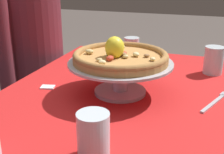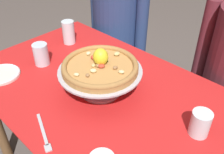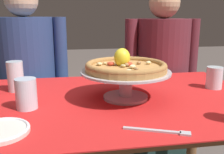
{
  "view_description": "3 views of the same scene",
  "coord_description": "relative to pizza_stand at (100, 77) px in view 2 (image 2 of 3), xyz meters",
  "views": [
    {
      "loc": [
        -0.89,
        -0.3,
        1.14
      ],
      "look_at": [
        0.09,
        0.04,
        0.76
      ],
      "focal_mm": 47.4,
      "sensor_mm": 36.0,
      "label": 1
    },
    {
      "loc": [
        0.71,
        -0.62,
        1.45
      ],
      "look_at": [
        0.08,
        0.03,
        0.79
      ],
      "focal_mm": 40.85,
      "sensor_mm": 36.0,
      "label": 2
    },
    {
      "loc": [
        -0.18,
        -1.01,
        1.06
      ],
      "look_at": [
        0.0,
        0.07,
        0.79
      ],
      "focal_mm": 41.5,
      "sensor_mm": 36.0,
      "label": 3
    }
  ],
  "objects": [
    {
      "name": "diner_left",
      "position": [
        -0.49,
        0.63,
        -0.19
      ],
      "size": [
        0.5,
        0.35,
        1.23
      ],
      "color": "gray",
      "rests_on": "ground"
    },
    {
      "name": "dinner_fork",
      "position": [
        0.03,
        -0.33,
        -0.08
      ],
      "size": [
        0.19,
        0.09,
        0.01
      ],
      "color": "#B7B7C1",
      "rests_on": "dining_table"
    },
    {
      "name": "pizza_stand",
      "position": [
        0.0,
        0.0,
        0.0
      ],
      "size": [
        0.37,
        0.37,
        0.12
      ],
      "color": "#B7B7C1",
      "rests_on": "dining_table"
    },
    {
      "name": "dining_table",
      "position": [
        -0.05,
        0.01,
        -0.19
      ],
      "size": [
        1.25,
        0.82,
        0.72
      ],
      "color": "brown",
      "rests_on": "ground"
    },
    {
      "name": "water_glass_back_left",
      "position": [
        -0.47,
        0.19,
        -0.02
      ],
      "size": [
        0.07,
        0.07,
        0.14
      ],
      "color": "silver",
      "rests_on": "dining_table"
    },
    {
      "name": "pizza",
      "position": [
        -0.0,
        0.0,
        0.06
      ],
      "size": [
        0.33,
        0.33,
        0.09
      ],
      "color": "#BC8447",
      "rests_on": "pizza_stand"
    },
    {
      "name": "sugar_packet",
      "position": [
        -0.04,
        0.27,
        -0.08
      ],
      "size": [
        0.05,
        0.06,
        0.0
      ],
      "primitive_type": "cube",
      "rotation": [
        0.0,
        0.0,
        1.82
      ],
      "color": "white",
      "rests_on": "dining_table"
    },
    {
      "name": "water_glass_side_left",
      "position": [
        -0.39,
        -0.06,
        -0.03
      ],
      "size": [
        0.08,
        0.08,
        0.11
      ],
      "color": "silver",
      "rests_on": "dining_table"
    },
    {
      "name": "side_plate",
      "position": [
        -0.44,
        -0.26,
        -0.07
      ],
      "size": [
        0.17,
        0.17,
        0.02
      ],
      "color": "silver",
      "rests_on": "dining_table"
    },
    {
      "name": "water_glass_side_right",
      "position": [
        0.44,
        0.08,
        -0.04
      ],
      "size": [
        0.07,
        0.07,
        0.1
      ],
      "color": "silver",
      "rests_on": "dining_table"
    }
  ]
}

